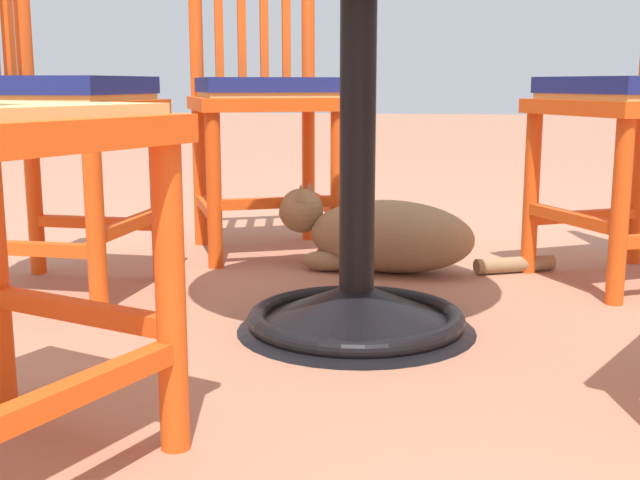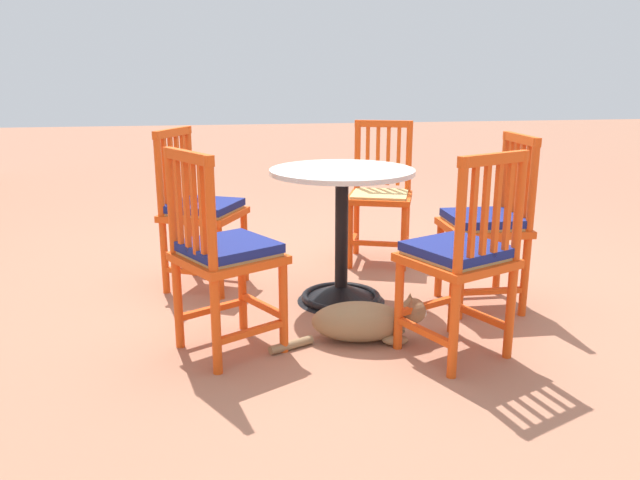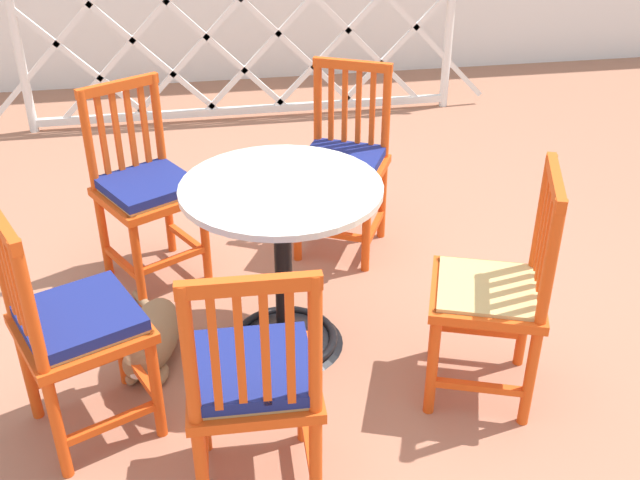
# 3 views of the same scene
# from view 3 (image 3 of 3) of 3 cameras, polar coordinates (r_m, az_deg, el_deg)

# --- Properties ---
(ground_plane) EXTENTS (24.00, 24.00, 0.00)m
(ground_plane) POSITION_cam_3_polar(r_m,az_deg,el_deg) (3.15, -0.78, -8.49)
(ground_plane) COLOR #A36B51
(lattice_fence_panel) EXTENTS (3.47, 0.06, 1.18)m
(lattice_fence_panel) POSITION_cam_3_polar(r_m,az_deg,el_deg) (5.30, -5.81, 15.02)
(lattice_fence_panel) COLOR white
(lattice_fence_panel) RESTS_ON ground_plane
(cafe_table) EXTENTS (0.76, 0.76, 0.73)m
(cafe_table) POSITION_cam_3_polar(r_m,az_deg,el_deg) (3.04, -2.72, -3.45)
(cafe_table) COLOR black
(cafe_table) RESTS_ON ground_plane
(orange_chair_by_planter) EXTENTS (0.51, 0.51, 0.91)m
(orange_chair_by_planter) POSITION_cam_3_polar(r_m,az_deg,el_deg) (2.80, 12.98, -3.92)
(orange_chair_by_planter) COLOR #E04C14
(orange_chair_by_planter) RESTS_ON ground_plane
(orange_chair_near_fence) EXTENTS (0.54, 0.54, 0.91)m
(orange_chair_near_fence) POSITION_cam_3_polar(r_m,az_deg,el_deg) (3.66, 1.71, 5.65)
(orange_chair_near_fence) COLOR #E04C14
(orange_chair_near_fence) RESTS_ON ground_plane
(orange_chair_facing_out) EXTENTS (0.54, 0.54, 0.91)m
(orange_chair_facing_out) POSITION_cam_3_polar(r_m,az_deg,el_deg) (3.50, -12.89, 3.68)
(orange_chair_facing_out) COLOR #E04C14
(orange_chair_facing_out) RESTS_ON ground_plane
(orange_chair_tucked_in) EXTENTS (0.53, 0.53, 0.91)m
(orange_chair_tucked_in) POSITION_cam_3_polar(r_m,az_deg,el_deg) (2.67, -17.93, -6.21)
(orange_chair_tucked_in) COLOR #E04C14
(orange_chair_tucked_in) RESTS_ON ground_plane
(orange_chair_at_corner) EXTENTS (0.41, 0.41, 0.91)m
(orange_chair_at_corner) POSITION_cam_3_polar(r_m,az_deg,el_deg) (2.34, -5.03, -10.46)
(orange_chair_at_corner) COLOR #E04C14
(orange_chair_at_corner) RESTS_ON ground_plane
(tabby_cat) EXTENTS (0.27, 0.74, 0.23)m
(tabby_cat) POSITION_cam_3_polar(r_m,az_deg,el_deg) (3.13, -12.52, -7.32)
(tabby_cat) COLOR #8E704C
(tabby_cat) RESTS_ON ground_plane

